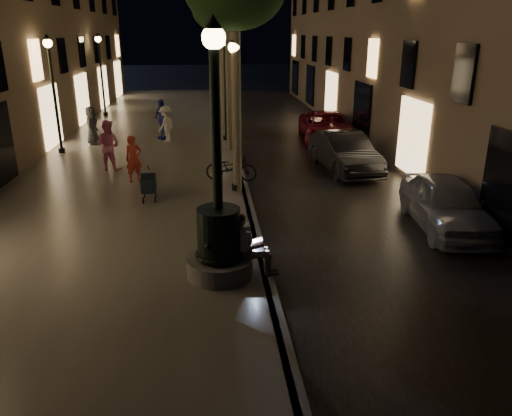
{
  "coord_description": "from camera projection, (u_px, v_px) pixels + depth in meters",
  "views": [
    {
      "loc": [
        -1.16,
        -7.58,
        5.12
      ],
      "look_at": [
        -0.13,
        3.0,
        1.33
      ],
      "focal_mm": 35.0,
      "sensor_mm": 36.0,
      "label": 1
    }
  ],
  "objects": [
    {
      "name": "promenade",
      "position": [
        146.0,
        148.0,
        22.6
      ],
      "size": [
        8.0,
        45.0,
        0.2
      ],
      "primitive_type": "cube",
      "color": "#6A655D",
      "rests_on": "ground"
    },
    {
      "name": "tree_third",
      "position": [
        221.0,
        10.0,
        25.59
      ],
      "size": [
        3.0,
        3.0,
        7.2
      ],
      "color": "#6B604C",
      "rests_on": "promenade"
    },
    {
      "name": "lamp_curb_c",
      "position": [
        220.0,
        63.0,
        30.32
      ],
      "size": [
        0.36,
        0.36,
        4.81
      ],
      "color": "black",
      "rests_on": "promenade"
    },
    {
      "name": "fountain_lamppost",
      "position": [
        219.0,
        231.0,
        10.31
      ],
      "size": [
        1.4,
        1.4,
        5.21
      ],
      "color": "#59595B",
      "rests_on": "promenade"
    },
    {
      "name": "lamp_curb_a",
      "position": [
        235.0,
        96.0,
        15.32
      ],
      "size": [
        0.36,
        0.36,
        4.81
      ],
      "color": "black",
      "rests_on": "promenade"
    },
    {
      "name": "curb_strip",
      "position": [
        234.0,
        146.0,
        22.96
      ],
      "size": [
        0.25,
        45.0,
        0.2
      ],
      "primitive_type": "cube",
      "color": "#59595B",
      "rests_on": "ground"
    },
    {
      "name": "lamp_curb_d",
      "position": [
        217.0,
        57.0,
        37.82
      ],
      "size": [
        0.36,
        0.36,
        4.81
      ],
      "color": "black",
      "rests_on": "promenade"
    },
    {
      "name": "lamp_left_c",
      "position": [
        101.0,
        64.0,
        29.67
      ],
      "size": [
        0.36,
        0.36,
        4.81
      ],
      "color": "black",
      "rests_on": "promenade"
    },
    {
      "name": "lamp_left_b",
      "position": [
        52.0,
        80.0,
        20.3
      ],
      "size": [
        0.36,
        0.36,
        4.81
      ],
      "color": "black",
      "rests_on": "promenade"
    },
    {
      "name": "cobble_lane",
      "position": [
        298.0,
        147.0,
        23.27
      ],
      "size": [
        6.0,
        45.0,
        0.02
      ],
      "primitive_type": "cube",
      "color": "black",
      "rests_on": "ground"
    },
    {
      "name": "seated_man_laptop",
      "position": [
        248.0,
        243.0,
        10.46
      ],
      "size": [
        1.0,
        0.34,
        1.37
      ],
      "color": "tan",
      "rests_on": "promenade"
    },
    {
      "name": "pedestrian_blue",
      "position": [
        162.0,
        119.0,
        23.67
      ],
      "size": [
        1.03,
        1.16,
        1.88
      ],
      "primitive_type": "imported",
      "rotation": [
        0.0,
        0.0,
        5.36
      ],
      "color": "navy",
      "rests_on": "promenade"
    },
    {
      "name": "pedestrian_dark",
      "position": [
        92.0,
        126.0,
        22.57
      ],
      "size": [
        0.62,
        0.89,
        1.72
      ],
      "primitive_type": "imported",
      "rotation": [
        0.0,
        0.0,
        1.48
      ],
      "color": "#313136",
      "rests_on": "promenade"
    },
    {
      "name": "lamp_curb_b",
      "position": [
        225.0,
        74.0,
        22.82
      ],
      "size": [
        0.36,
        0.36,
        4.81
      ],
      "color": "black",
      "rests_on": "promenade"
    },
    {
      "name": "car_third",
      "position": [
        327.0,
        127.0,
        24.02
      ],
      "size": [
        2.83,
        5.35,
        1.44
      ],
      "primitive_type": "imported",
      "rotation": [
        0.0,
        0.0,
        -0.09
      ],
      "color": "maroon",
      "rests_on": "ground"
    },
    {
      "name": "pedestrian_white",
      "position": [
        166.0,
        124.0,
        23.09
      ],
      "size": [
        1.05,
        1.24,
        1.66
      ],
      "primitive_type": "imported",
      "rotation": [
        0.0,
        0.0,
        4.22
      ],
      "color": "silver",
      "rests_on": "promenade"
    },
    {
      "name": "tree_far",
      "position": [
        219.0,
        8.0,
        31.13
      ],
      "size": [
        3.0,
        3.0,
        7.5
      ],
      "color": "#6B604C",
      "rests_on": "promenade"
    },
    {
      "name": "ground",
      "position": [
        234.0,
        148.0,
        23.0
      ],
      "size": [
        120.0,
        120.0,
        0.0
      ],
      "primitive_type": "plane",
      "color": "black",
      "rests_on": "ground"
    },
    {
      "name": "car_second",
      "position": [
        344.0,
        152.0,
        19.02
      ],
      "size": [
        2.0,
        4.61,
        1.48
      ],
      "primitive_type": "imported",
      "rotation": [
        0.0,
        0.0,
        0.1
      ],
      "color": "black",
      "rests_on": "ground"
    },
    {
      "name": "bicycle",
      "position": [
        231.0,
        168.0,
        17.18
      ],
      "size": [
        1.87,
        0.98,
        0.93
      ],
      "primitive_type": "imported",
      "rotation": [
        0.0,
        0.0,
        1.36
      ],
      "color": "black",
      "rests_on": "promenade"
    },
    {
      "name": "car_front",
      "position": [
        446.0,
        204.0,
        13.48
      ],
      "size": [
        2.07,
        4.3,
        1.42
      ],
      "primitive_type": "imported",
      "rotation": [
        0.0,
        0.0,
        -0.1
      ],
      "color": "#AEB2B6",
      "rests_on": "ground"
    },
    {
      "name": "stroller",
      "position": [
        149.0,
        184.0,
        15.15
      ],
      "size": [
        0.48,
        1.05,
        1.07
      ],
      "rotation": [
        0.0,
        0.0,
        0.05
      ],
      "color": "black",
      "rests_on": "promenade"
    },
    {
      "name": "pedestrian_red",
      "position": [
        134.0,
        159.0,
        16.97
      ],
      "size": [
        0.69,
        0.6,
        1.6
      ],
      "primitive_type": "imported",
      "rotation": [
        0.0,
        0.0,
        0.45
      ],
      "color": "#B23023",
      "rests_on": "promenade"
    },
    {
      "name": "pedestrian_pink",
      "position": [
        108.0,
        145.0,
        18.39
      ],
      "size": [
        1.1,
        0.99,
        1.86
      ],
      "primitive_type": "imported",
      "rotation": [
        0.0,
        0.0,
        2.77
      ],
      "color": "pink",
      "rests_on": "promenade"
    }
  ]
}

